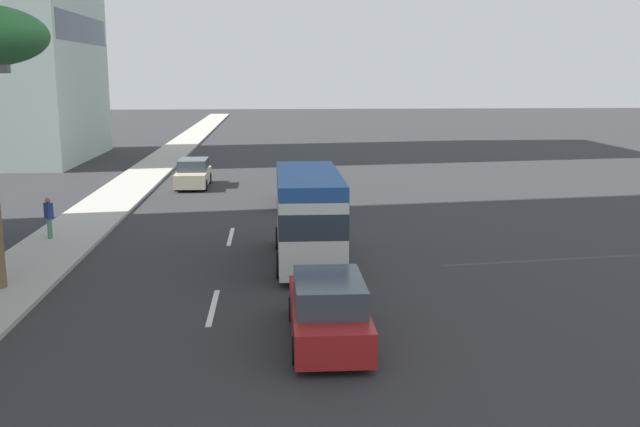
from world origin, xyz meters
TOP-DOWN VIEW (x-y plane):
  - ground_plane at (31.50, 0.00)m, footprint 198.00×198.00m
  - sidewalk_right at (31.50, 6.48)m, footprint 162.00×2.92m
  - lane_stripe_mid at (16.68, 0.00)m, footprint 3.20×0.16m
  - lane_stripe_far at (25.61, 0.00)m, footprint 3.20×0.16m
  - minibus_lead at (21.49, -2.93)m, footprint 6.63×2.27m
  - car_second at (33.04, -2.93)m, footprint 4.38×1.82m
  - car_third at (38.72, 2.85)m, footprint 4.36×1.81m
  - car_fourth at (13.96, -3.03)m, footprint 4.72×1.86m
  - pedestrian_near_lamp at (25.17, 6.96)m, footprint 0.38×0.39m

SIDE VIEW (x-z plane):
  - ground_plane at x=31.50m, z-range 0.00..0.00m
  - lane_stripe_mid at x=16.68m, z-range 0.00..0.01m
  - lane_stripe_far at x=25.61m, z-range 0.00..0.01m
  - sidewalk_right at x=31.50m, z-range 0.00..0.15m
  - car_third at x=38.72m, z-range -0.04..1.56m
  - car_second at x=33.04m, z-range -0.04..1.58m
  - car_fourth at x=13.96m, z-range -0.04..1.59m
  - pedestrian_near_lamp at x=25.17m, z-range 0.22..1.83m
  - minibus_lead at x=21.49m, z-range 0.15..3.28m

